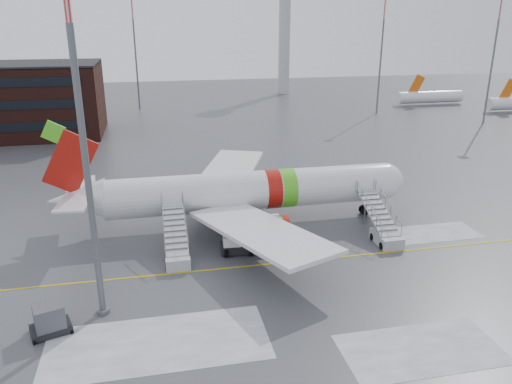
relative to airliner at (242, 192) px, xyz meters
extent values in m
plane|color=#494C4F|center=(-2.75, -7.95, -3.42)|extent=(260.00, 260.00, 0.00)
cylinder|color=silver|center=(0.95, 0.00, 0.08)|extent=(28.00, 3.80, 3.80)
sphere|color=silver|center=(14.95, 0.00, 0.08)|extent=(3.80, 3.80, 3.80)
cube|color=black|center=(16.00, 0.00, 0.58)|extent=(1.09, 1.60, 0.97)
cone|color=silver|center=(-15.45, 0.00, 0.33)|extent=(5.20, 3.72, 3.72)
cube|color=#A5140C|center=(-15.55, 0.00, 3.88)|extent=(5.27, 0.30, 6.09)
cube|color=#52C61F|center=(-16.65, 0.00, 6.68)|extent=(2.16, 0.26, 2.16)
cube|color=silver|center=(-15.25, 2.60, 0.98)|extent=(3.07, 4.85, 0.18)
cube|color=silver|center=(-15.25, -2.60, 0.98)|extent=(3.07, 4.85, 0.18)
cube|color=silver|center=(-0.05, 8.50, -0.52)|extent=(10.72, 15.97, 1.13)
cube|color=silver|center=(-0.05, -8.50, -0.52)|extent=(10.72, 15.97, 1.13)
cylinder|color=silver|center=(1.45, 5.20, -1.87)|extent=(3.40, 2.10, 2.10)
cylinder|color=silver|center=(1.45, -5.20, -1.87)|extent=(3.40, 2.10, 2.10)
cylinder|color=#595B60|center=(12.95, 0.00, -2.52)|extent=(0.20, 0.20, 1.80)
cylinder|color=black|center=(12.95, 0.00, -2.97)|extent=(0.90, 0.56, 0.90)
cylinder|color=black|center=(0.45, 2.40, -2.97)|extent=(0.90, 0.56, 0.90)
cylinder|color=black|center=(0.45, -2.40, -2.97)|extent=(0.90, 0.56, 0.90)
cube|color=#A4A6AB|center=(11.97, -7.30, -2.87)|extent=(2.00, 3.20, 1.00)
cube|color=#A4A6AB|center=(11.97, -5.20, -1.19)|extent=(1.90, 5.87, 2.52)
cube|color=#A4A6AB|center=(11.97, -1.90, -0.02)|extent=(1.90, 1.40, 0.15)
cylinder|color=#595B60|center=(11.97, -2.30, -1.72)|extent=(0.16, 0.16, 3.40)
cylinder|color=black|center=(11.07, -8.30, -3.07)|extent=(0.25, 0.70, 0.70)
cylinder|color=black|center=(12.87, -6.30, -3.07)|extent=(0.25, 0.70, 0.70)
cube|color=#B2B4B9|center=(-6.88, -7.30, -2.87)|extent=(2.00, 3.20, 1.00)
cube|color=#B2B4B9|center=(-6.88, -5.20, -1.19)|extent=(1.90, 5.87, 2.52)
cube|color=#B2B4B9|center=(-6.88, -1.90, -0.02)|extent=(1.90, 1.40, 0.15)
cylinder|color=#595B60|center=(-6.88, -2.30, -1.72)|extent=(0.16, 0.16, 3.40)
cylinder|color=black|center=(-7.78, -8.30, -3.07)|extent=(0.25, 0.70, 0.70)
cylinder|color=black|center=(-5.98, -6.30, -3.07)|extent=(0.25, 0.70, 0.70)
cube|color=black|center=(-1.57, -6.25, -2.94)|extent=(3.11, 1.85, 0.75)
cube|color=white|center=(-2.10, -6.20, -2.19)|extent=(1.61, 1.61, 0.96)
cube|color=black|center=(-2.10, -6.20, -1.82)|extent=(1.39, 1.49, 0.16)
cylinder|color=black|center=(-2.69, -6.90, -3.05)|extent=(0.38, 0.77, 0.75)
cylinder|color=black|center=(-0.57, -7.08, -3.05)|extent=(0.38, 0.77, 0.75)
cylinder|color=black|center=(-2.56, -5.41, -3.05)|extent=(0.38, 0.77, 0.75)
cylinder|color=black|center=(-0.44, -5.59, -3.05)|extent=(0.38, 0.77, 0.75)
cube|color=black|center=(-15.57, -15.32, -3.13)|extent=(2.94, 2.51, 0.40)
cube|color=#505157|center=(-15.57, -15.32, -2.23)|extent=(2.26, 2.19, 1.70)
cylinder|color=black|center=(-16.70, -16.12, -3.25)|extent=(0.30, 0.39, 0.34)
cylinder|color=black|center=(-14.43, -14.53, -3.25)|extent=(0.30, 0.39, 0.34)
cylinder|color=#595B60|center=(-12.42, -13.63, 6.20)|extent=(0.44, 0.44, 19.23)
cylinder|color=#595B60|center=(-12.42, -13.63, -3.27)|extent=(0.90, 0.90, 0.30)
cylinder|color=#B2B5BA|center=(27.25, 87.05, 10.58)|extent=(3.00, 3.00, 28.00)
cylinder|color=#595B60|center=(39.25, 54.05, 6.18)|extent=(0.36, 0.36, 19.20)
cylinder|color=#CC7272|center=(39.25, 54.05, 17.70)|extent=(0.32, 0.32, 4.32)
cylinder|color=#595B60|center=(-10.75, 70.05, 6.18)|extent=(0.36, 0.36, 19.20)
cylinder|color=#CC7272|center=(-10.75, 70.05, 17.70)|extent=(0.32, 0.32, 4.32)
cylinder|color=#595B60|center=(55.25, 40.05, 6.18)|extent=(0.36, 0.36, 19.20)
cylinder|color=#CC7272|center=(55.25, 40.05, 17.70)|extent=(0.32, 0.32, 4.32)
camera|label=1|loc=(-8.14, -45.30, 16.10)|focal=35.00mm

